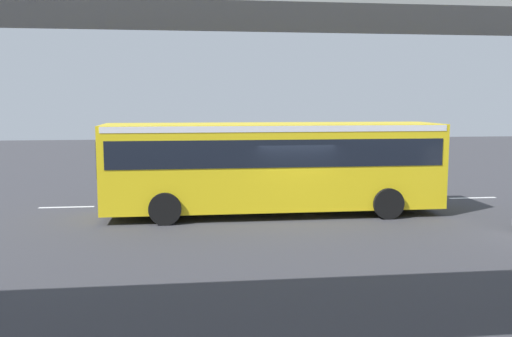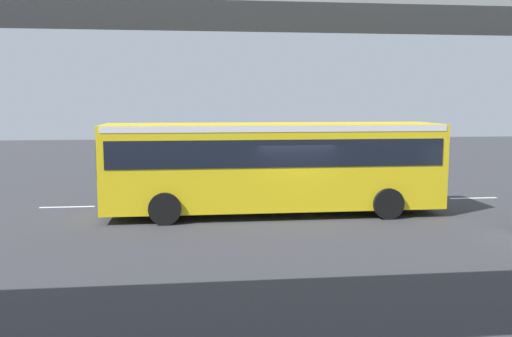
% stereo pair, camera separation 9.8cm
% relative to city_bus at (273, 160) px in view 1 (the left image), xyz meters
% --- Properties ---
extents(ground, '(80.00, 80.00, 0.00)m').
position_rel_city_bus_xyz_m(ground, '(-0.57, 0.55, -1.88)').
color(ground, '#38383D').
extents(city_bus, '(11.54, 2.85, 3.15)m').
position_rel_city_bus_xyz_m(city_bus, '(0.00, 0.00, 0.00)').
color(city_bus, yellow).
rests_on(city_bus, ground).
extents(pedestrian, '(0.38, 0.38, 1.79)m').
position_rel_city_bus_xyz_m(pedestrian, '(-5.25, -2.91, -1.00)').
color(pedestrian, '#2D2D38').
rests_on(pedestrian, ground).
extents(traffic_sign, '(0.08, 0.60, 2.80)m').
position_rel_city_bus_xyz_m(traffic_sign, '(-1.66, -2.26, 0.01)').
color(traffic_sign, slate).
rests_on(traffic_sign, ground).
extents(lane_dash_leftmost, '(2.00, 0.20, 0.01)m').
position_rel_city_bus_xyz_m(lane_dash_leftmost, '(-8.57, -2.16, -1.88)').
color(lane_dash_leftmost, silver).
rests_on(lane_dash_leftmost, ground).
extents(lane_dash_left, '(2.00, 0.20, 0.01)m').
position_rel_city_bus_xyz_m(lane_dash_left, '(-4.57, -2.16, -1.88)').
color(lane_dash_left, silver).
rests_on(lane_dash_left, ground).
extents(lane_dash_centre, '(2.00, 0.20, 0.01)m').
position_rel_city_bus_xyz_m(lane_dash_centre, '(-0.57, -2.16, -1.88)').
color(lane_dash_centre, silver).
rests_on(lane_dash_centre, ground).
extents(lane_dash_right, '(2.00, 0.20, 0.01)m').
position_rel_city_bus_xyz_m(lane_dash_right, '(3.43, -2.16, -1.88)').
color(lane_dash_right, silver).
rests_on(lane_dash_right, ground).
extents(lane_dash_rightmost, '(2.00, 0.20, 0.01)m').
position_rel_city_bus_xyz_m(lane_dash_rightmost, '(7.43, -2.16, -1.88)').
color(lane_dash_rightmost, silver).
rests_on(lane_dash_rightmost, ground).
extents(pedestrian_overpass, '(25.82, 2.60, 6.56)m').
position_rel_city_bus_xyz_m(pedestrian_overpass, '(-0.57, 11.45, 2.93)').
color(pedestrian_overpass, gray).
rests_on(pedestrian_overpass, ground).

